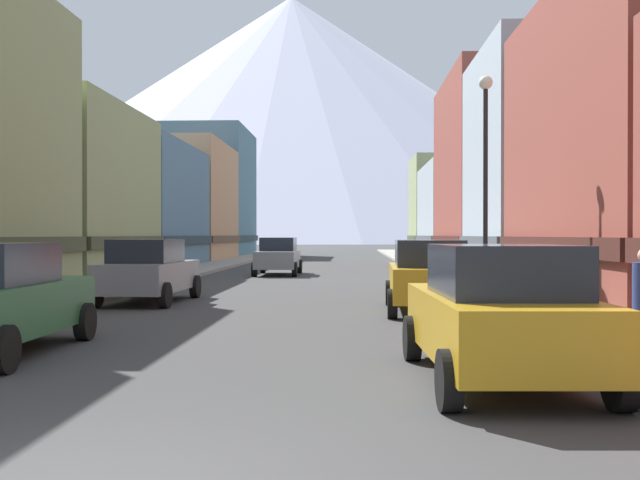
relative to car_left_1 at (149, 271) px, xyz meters
The scene contains 19 objects.
sidewalk_left 19.52m from the car_left_1, 97.21° to the left, with size 2.50×100.00×0.15m, color gray.
sidewalk_right 21.82m from the car_left_1, 62.54° to the left, with size 2.50×100.00×0.15m, color gray.
storefront_left_2 13.47m from the car_left_1, 126.28° to the left, with size 8.52×10.37×7.40m.
storefront_left_3 23.69m from the car_left_1, 109.37° to the left, with size 8.53×12.43×7.17m.
storefront_left_4 35.93m from the car_left_1, 101.22° to the left, with size 6.82×12.24×8.76m.
storefront_left_5 48.02m from the car_left_1, 99.59° to the left, with size 8.82×11.77×11.48m.
storefront_right_2 20.02m from the car_left_1, 39.14° to the left, with size 8.15×9.74×10.00m.
storefront_right_3 28.57m from the car_left_1, 58.01° to the left, with size 7.58×12.97×11.23m.
storefront_right_4 40.31m from the car_left_1, 66.70° to the left, with size 9.52×12.65×7.26m.
storefront_right_5 50.63m from the car_left_1, 72.64° to the left, with size 7.83×8.81×8.99m.
car_left_1 is the anchor object (origin of this frame).
car_right_0 13.44m from the car_left_1, 55.54° to the right, with size 2.22×4.47×1.78m.
car_right_1 7.92m from the car_left_1, 16.31° to the right, with size 2.19×4.46×1.78m.
car_driving_0 14.96m from the car_left_1, 81.54° to the left, with size 2.06×4.40×1.78m.
trash_bin_right 11.34m from the car_left_1, 26.48° to the right, with size 0.59×0.59×0.98m.
potted_plant_0 11.36m from the car_left_1, 17.95° to the right, with size 0.68×0.68×1.04m.
potted_plant_1 3.61m from the car_left_1, 152.70° to the right, with size 0.47×0.47×0.86m.
streetlamp_right 9.75m from the car_left_1, ahead, with size 0.36×0.36×5.86m.
mountain_backdrop 248.46m from the car_left_1, 93.64° to the left, with size 240.74×240.74×86.28m, color silver.
Camera 1 is at (1.89, -5.13, 1.91)m, focal length 42.03 mm.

